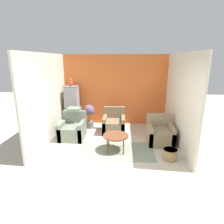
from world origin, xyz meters
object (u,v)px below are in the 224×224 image
object	(u,v)px
coffee_table	(116,137)
parrot	(71,82)
armchair_left	(73,130)
birdcage	(72,106)
armchair_right	(160,134)
armchair_middle	(114,124)
potted_plant	(89,113)
wicker_basket	(170,154)

from	to	relation	value
coffee_table	parrot	distance (m)	2.90
armchair_left	birdcage	distance (m)	1.31
armchair_right	coffee_table	bearing A→B (deg)	-154.45
coffee_table	armchair_middle	size ratio (longest dim) A/B	0.84
armchair_right	potted_plant	distance (m)	2.66
armchair_right	armchair_middle	world-z (taller)	same
armchair_left	birdcage	world-z (taller)	birdcage
armchair_left	armchair_right	bearing A→B (deg)	-3.37
armchair_left	potted_plant	bearing A→B (deg)	69.90
armchair_right	wicker_basket	world-z (taller)	armchair_right
armchair_left	birdcage	xyz separation A→B (m)	(-0.31, 1.18, 0.49)
armchair_right	armchair_middle	distance (m)	1.65
coffee_table	armchair_left	xyz separation A→B (m)	(-1.42, 0.79, -0.15)
wicker_basket	birdcage	bearing A→B (deg)	143.28
armchair_right	armchair_middle	bearing A→B (deg)	151.56
birdcage	potted_plant	bearing A→B (deg)	-16.59
parrot	wicker_basket	xyz separation A→B (m)	(3.14, -2.35, -1.52)
armchair_middle	potted_plant	distance (m)	1.04
coffee_table	birdcage	size ratio (longest dim) A/B	0.46
armchair_middle	wicker_basket	size ratio (longest dim) A/B	2.34
parrot	wicker_basket	bearing A→B (deg)	-36.74
armchair_left	armchair_middle	bearing A→B (deg)	25.62
birdcage	armchair_right	bearing A→B (deg)	-23.61
armchair_left	wicker_basket	distance (m)	3.06
armchair_right	potted_plant	size ratio (longest dim) A/B	0.96
armchair_right	potted_plant	xyz separation A→B (m)	(-2.39, 1.14, 0.27)
coffee_table	birdcage	bearing A→B (deg)	131.45
armchair_middle	wicker_basket	distance (m)	2.36
coffee_table	armchair_right	world-z (taller)	armchair_right
armchair_right	potted_plant	bearing A→B (deg)	154.53
parrot	wicker_basket	world-z (taller)	parrot
potted_plant	wicker_basket	size ratio (longest dim) A/B	2.45
armchair_right	birdcage	size ratio (longest dim) A/B	0.55
coffee_table	wicker_basket	world-z (taller)	coffee_table
coffee_table	armchair_left	distance (m)	1.64
coffee_table	potted_plant	bearing A→B (deg)	121.11
coffee_table	wicker_basket	xyz separation A→B (m)	(1.40, -0.37, -0.28)
coffee_table	armchair_middle	world-z (taller)	armchair_middle
wicker_basket	armchair_right	bearing A→B (deg)	94.69
coffee_table	potted_plant	xyz separation A→B (m)	(-1.07, 1.77, 0.13)
armchair_left	birdcage	size ratio (longest dim) A/B	0.55
armchair_right	birdcage	world-z (taller)	birdcage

